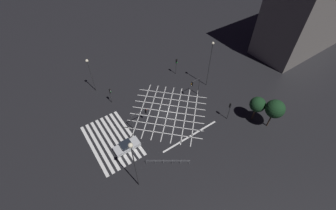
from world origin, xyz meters
The scene contains 14 objects.
ground_plane centered at (0.00, 0.00, 0.00)m, with size 200.00×200.00×0.00m, color black.
road_markings centered at (0.30, -6.70, 0.00)m, with size 16.66×22.95×0.01m.
traffic_light_median_south centered at (-0.22, -5.52, 2.46)m, with size 0.36×3.05×3.32m.
traffic_light_median_north centered at (-0.48, 6.48, 3.08)m, with size 0.36×2.12×4.23m.
traffic_light_ne_main centered at (7.31, 7.73, 2.77)m, with size 0.39×0.36×3.88m.
traffic_light_nw_main centered at (-8.13, 7.76, 2.78)m, with size 0.39×0.36×3.89m.
traffic_light_sw_cross centered at (-8.01, -7.38, 2.47)m, with size 0.36×0.39×3.45m.
street_lamp_east centered at (-12.95, -8.69, 5.51)m, with size 0.54×0.54×7.49m.
street_lamp_west centered at (-1.64, 10.75, 6.73)m, with size 0.50×0.50×9.96m.
street_lamp_far centered at (9.14, -11.27, 7.55)m, with size 0.60×0.60×10.25m.
street_tree_near centered at (9.89, 11.40, 3.64)m, with size 2.64×2.64×4.99m.
street_tree_far centered at (12.43, 12.31, 4.27)m, with size 3.07×3.07×5.82m.
waiting_car centered at (2.77, -9.84, 0.62)m, with size 1.78×4.16×1.33m.
pedestrian_railing centered at (8.75, -6.03, 0.66)m, with size 3.71×5.36×1.05m.
Camera 1 is at (22.77, -15.69, 30.70)m, focal length 24.00 mm.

